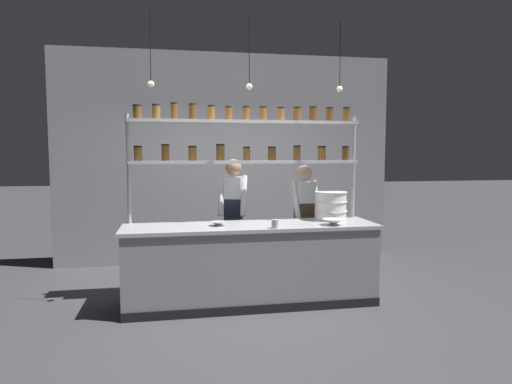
% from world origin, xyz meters
% --- Properties ---
extents(ground_plane, '(40.00, 40.00, 0.00)m').
position_xyz_m(ground_plane, '(0.00, 0.00, 0.00)').
color(ground_plane, '#3D3D42').
extents(back_wall, '(5.29, 0.12, 3.28)m').
position_xyz_m(back_wall, '(0.00, 2.13, 1.64)').
color(back_wall, '#939399').
rests_on(back_wall, ground_plane).
extents(prep_counter, '(2.89, 0.76, 0.92)m').
position_xyz_m(prep_counter, '(0.00, -0.00, 0.46)').
color(prep_counter, gray).
rests_on(prep_counter, ground_plane).
extents(spice_shelf_unit, '(2.77, 0.28, 2.31)m').
position_xyz_m(spice_shelf_unit, '(-0.01, 0.33, 1.84)').
color(spice_shelf_unit, '#ADAFB5').
rests_on(spice_shelf_unit, ground_plane).
extents(chef_left, '(0.42, 0.35, 1.65)m').
position_xyz_m(chef_left, '(-0.10, 0.75, 0.95)').
color(chef_left, black).
rests_on(chef_left, ground_plane).
extents(chef_center, '(0.39, 0.31, 1.57)m').
position_xyz_m(chef_center, '(0.81, 0.61, 0.89)').
color(chef_center, black).
rests_on(chef_center, ground_plane).
extents(container_stack, '(0.39, 0.39, 0.34)m').
position_xyz_m(container_stack, '(1.02, 0.17, 1.09)').
color(container_stack, white).
rests_on(container_stack, prep_counter).
extents(prep_bowl_near_left, '(0.18, 0.18, 0.05)m').
position_xyz_m(prep_bowl_near_left, '(-0.37, -0.03, 0.94)').
color(prep_bowl_near_left, '#B2B7BC').
rests_on(prep_bowl_near_left, prep_counter).
extents(prep_bowl_center_front, '(0.25, 0.25, 0.07)m').
position_xyz_m(prep_bowl_center_front, '(0.91, -0.22, 0.95)').
color(prep_bowl_center_front, silver).
rests_on(prep_bowl_center_front, prep_counter).
extents(serving_cup_front, '(0.08, 0.08, 0.09)m').
position_xyz_m(serving_cup_front, '(0.21, -0.31, 0.97)').
color(serving_cup_front, '#B2B7BC').
rests_on(serving_cup_front, prep_counter).
extents(pendant_light_row, '(2.19, 0.07, 0.80)m').
position_xyz_m(pendant_light_row, '(-0.02, 0.00, 2.51)').
color(pendant_light_row, black).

